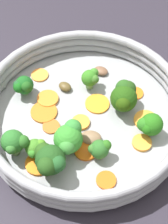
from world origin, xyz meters
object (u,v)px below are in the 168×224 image
(carrot_slice_10, at_px, (86,150))
(mushroom_piece_0, at_px, (101,71))
(carrot_slice_4, at_px, (106,180))
(carrot_slice_8, at_px, (81,122))
(carrot_slice_1, at_px, (135,93))
(carrot_slice_3, at_px, (97,104))
(broccoli_floret_4, at_px, (36,148))
(mushroom_piece_2, at_px, (91,137))
(carrot_slice_2, at_px, (44,112))
(broccoli_floret_0, at_px, (91,78))
(carrot_slice_6, at_px, (40,75))
(broccoli_floret_6, at_px, (23,86))
(carrot_slice_5, at_px, (48,99))
(broccoli_floret_1, at_px, (69,138))
(carrot_slice_7, at_px, (146,120))
(broccoli_floret_7, at_px, (150,125))
(carrot_slice_9, at_px, (51,126))
(broccoli_floret_3, at_px, (14,142))
(broccoli_floret_5, at_px, (124,96))
(mushroom_piece_1, at_px, (65,87))
(broccoli_floret_8, at_px, (50,160))
(skillet, at_px, (84,119))
(carrot_slice_11, at_px, (38,164))
(broccoli_floret_2, at_px, (100,149))
(carrot_slice_0, at_px, (142,143))

(carrot_slice_10, xyz_separation_m, mushroom_piece_0, (-0.13, -0.12, 0.00))
(carrot_slice_4, relative_size, carrot_slice_8, 1.02)
(carrot_slice_1, xyz_separation_m, carrot_slice_3, (0.07, -0.02, 0.00))
(carrot_slice_4, bearing_deg, broccoli_floret_4, -59.77)
(mushroom_piece_2, bearing_deg, carrot_slice_2, -72.04)
(broccoli_floret_0, bearing_deg, carrot_slice_6, -53.43)
(carrot_slice_4, height_order, carrot_slice_6, same)
(carrot_slice_2, distance_m, broccoli_floret_6, 0.06)
(broccoli_floret_0, bearing_deg, carrot_slice_5, -15.61)
(carrot_slice_2, xyz_separation_m, broccoli_floret_1, (0.01, 0.09, 0.03))
(carrot_slice_7, height_order, broccoli_floret_7, broccoli_floret_7)
(carrot_slice_9, bearing_deg, mushroom_piece_0, -162.43)
(broccoli_floret_1, bearing_deg, carrot_slice_6, -107.11)
(broccoli_floret_3, relative_size, broccoli_floret_5, 0.93)
(broccoli_floret_3, xyz_separation_m, mushroom_piece_2, (-0.11, 0.05, -0.02))
(carrot_slice_5, distance_m, broccoli_floret_7, 0.19)
(carrot_slice_10, bearing_deg, mushroom_piece_0, -136.85)
(carrot_slice_5, distance_m, mushroom_piece_1, 0.04)
(carrot_slice_9, height_order, carrot_slice_10, carrot_slice_10)
(broccoli_floret_8, bearing_deg, carrot_slice_7, 174.10)
(carrot_slice_8, bearing_deg, broccoli_floret_7, 131.24)
(skillet, height_order, mushroom_piece_0, mushroom_piece_0)
(carrot_slice_11, bearing_deg, mushroom_piece_2, 171.57)
(carrot_slice_10, bearing_deg, broccoli_floret_2, 118.46)
(carrot_slice_4, distance_m, carrot_slice_11, 0.11)
(carrot_slice_5, bearing_deg, broccoli_floret_6, -54.96)
(carrot_slice_3, xyz_separation_m, carrot_slice_8, (0.05, 0.02, 0.00))
(carrot_slice_3, relative_size, carrot_slice_4, 1.38)
(carrot_slice_0, height_order, carrot_slice_11, same)
(carrot_slice_0, xyz_separation_m, broccoli_floret_8, (0.15, -0.05, 0.03))
(carrot_slice_2, relative_size, broccoli_floret_3, 0.92)
(carrot_slice_0, bearing_deg, mushroom_piece_1, -79.72)
(broccoli_floret_8, bearing_deg, carrot_slice_11, -66.01)
(broccoli_floret_4, bearing_deg, broccoli_floret_8, 92.97)
(carrot_slice_5, distance_m, mushroom_piece_0, 0.12)
(carrot_slice_3, bearing_deg, broccoli_floret_2, 53.14)
(skillet, xyz_separation_m, broccoli_floret_3, (0.13, -0.01, 0.04))
(carrot_slice_10, height_order, broccoli_floret_3, broccoli_floret_3)
(carrot_slice_0, relative_size, broccoli_floret_0, 0.83)
(broccoli_floret_1, relative_size, mushroom_piece_0, 2.04)
(broccoli_floret_1, bearing_deg, broccoli_floret_8, 17.36)
(broccoli_floret_4, xyz_separation_m, broccoli_floret_7, (-0.17, 0.08, 0.01))
(carrot_slice_1, height_order, mushroom_piece_0, mushroom_piece_0)
(carrot_slice_3, bearing_deg, carrot_slice_11, 14.14)
(carrot_slice_2, distance_m, mushroom_piece_0, 0.14)
(carrot_slice_10, distance_m, broccoli_floret_1, 0.04)
(broccoli_floret_6, distance_m, broccoli_floret_8, 0.17)
(carrot_slice_8, distance_m, broccoli_floret_3, 0.12)
(carrot_slice_9, xyz_separation_m, broccoli_floret_6, (-0.00, -0.09, 0.02))
(carrot_slice_0, distance_m, carrot_slice_1, 0.11)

